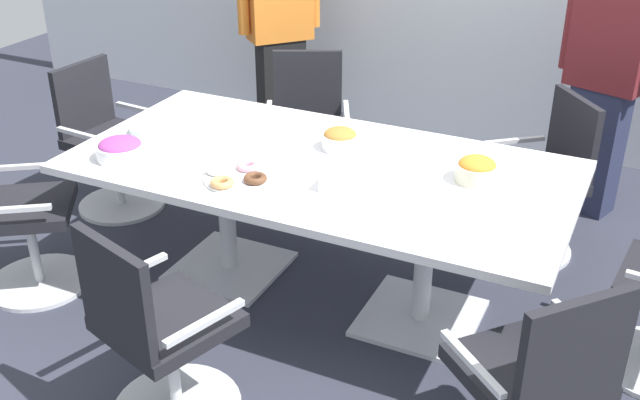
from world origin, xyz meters
TOP-DOWN VIEW (x-y plane):
  - ground_plane at (0.00, 0.00)m, footprint 10.00×10.00m
  - conference_table at (0.00, 0.00)m, footprint 2.40×1.20m
  - office_chair_1 at (0.91, 0.93)m, footprint 0.76×0.76m
  - office_chair_2 at (-0.58, 1.04)m, footprint 0.72×0.72m
  - office_chair_3 at (-1.62, 0.34)m, footprint 0.59×0.59m
  - office_chair_4 at (-1.43, -0.60)m, footprint 0.75×0.75m
  - office_chair_5 at (-0.19, -1.10)m, footprint 0.68×0.68m
  - office_chair_6 at (1.22, -0.77)m, footprint 0.76×0.76m
  - person_standing_0 at (-1.12, 1.70)m, footprint 0.46×0.51m
  - person_standing_1 at (1.10, 1.59)m, footprint 0.60×0.35m
  - snack_bowl_candy_mix at (-0.90, -0.37)m, footprint 0.23×0.23m
  - snack_bowl_chips_orange at (0.73, 0.13)m, footprint 0.19×0.19m
  - snack_bowl_pretzels at (0.01, 0.20)m, footprint 0.18×0.18m
  - donut_platter at (-0.27, -0.33)m, footprint 0.31×0.31m
  - plate_stack at (-0.96, -0.04)m, footprint 0.22×0.22m
  - napkin_pile at (0.21, -0.21)m, footprint 0.16×0.16m

SIDE VIEW (x-z plane):
  - ground_plane at x=0.00m, z-range -0.01..0.00m
  - office_chair_1 at x=0.91m, z-range -0.05..0.86m
  - office_chair_2 at x=-0.58m, z-range -0.05..0.86m
  - office_chair_3 at x=-1.62m, z-range -0.05..0.86m
  - office_chair_4 at x=-1.43m, z-range -0.05..0.86m
  - office_chair_5 at x=-0.19m, z-range -0.05..0.86m
  - office_chair_6 at x=1.22m, z-range -0.05..0.86m
  - conference_table at x=0.00m, z-range 0.25..1.00m
  - donut_platter at x=-0.27m, z-range 0.75..0.79m
  - plate_stack at x=-0.96m, z-range 0.75..0.79m
  - napkin_pile at x=0.21m, z-range 0.75..0.84m
  - snack_bowl_candy_mix at x=-0.90m, z-range 0.75..0.85m
  - snack_bowl_pretzels at x=0.01m, z-range 0.75..0.86m
  - snack_bowl_chips_orange at x=0.73m, z-range 0.75..0.87m
  - person_standing_1 at x=1.10m, z-range 0.03..1.71m
  - person_standing_0 at x=-1.12m, z-range 0.03..1.71m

